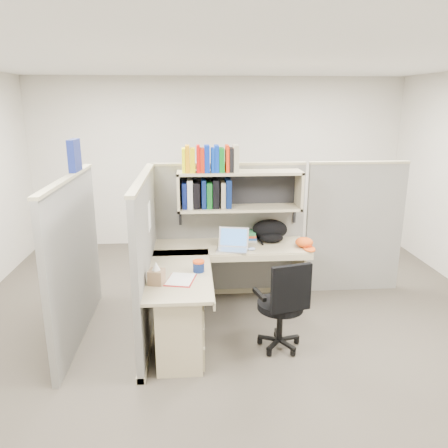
{
  "coord_description": "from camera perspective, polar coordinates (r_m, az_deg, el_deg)",
  "views": [
    {
      "loc": [
        -0.43,
        -4.12,
        2.3
      ],
      "look_at": [
        -0.11,
        0.25,
        1.08
      ],
      "focal_mm": 35.0,
      "sensor_mm": 36.0,
      "label": 1
    }
  ],
  "objects": [
    {
      "name": "snack_canister",
      "position": [
        4.21,
        -3.34,
        -5.49
      ],
      "size": [
        0.11,
        0.11,
        0.11
      ],
      "color": "#0E1F52",
      "rests_on": "desk"
    },
    {
      "name": "room_shell",
      "position": [
        4.2,
        1.74,
        6.28
      ],
      "size": [
        6.0,
        6.0,
        6.0
      ],
      "color": "beige",
      "rests_on": "ground"
    },
    {
      "name": "mouse",
      "position": [
        4.81,
        3.63,
        -3.26
      ],
      "size": [
        0.1,
        0.08,
        0.03
      ],
      "primitive_type": "ellipsoid",
      "rotation": [
        0.0,
        0.0,
        0.28
      ],
      "color": "#8EA0CA",
      "rests_on": "desk"
    },
    {
      "name": "tissue_box",
      "position": [
        3.96,
        -8.84,
        -6.32
      ],
      "size": [
        0.16,
        0.16,
        0.21
      ],
      "primitive_type": null,
      "rotation": [
        0.0,
        0.0,
        -0.24
      ],
      "color": "#917152",
      "rests_on": "desk"
    },
    {
      "name": "desk",
      "position": [
        4.27,
        -3.54,
        -10.3
      ],
      "size": [
        1.74,
        1.75,
        0.73
      ],
      "color": "tan",
      "rests_on": "ground"
    },
    {
      "name": "ground",
      "position": [
        4.74,
        1.57,
        -13.43
      ],
      "size": [
        6.0,
        6.0,
        0.0
      ],
      "primitive_type": "plane",
      "color": "#363029",
      "rests_on": "ground"
    },
    {
      "name": "loose_paper",
      "position": [
        4.07,
        -5.69,
        -7.17
      ],
      "size": [
        0.28,
        0.34,
        0.0
      ],
      "primitive_type": null,
      "rotation": [
        0.0,
        0.0,
        -0.22
      ],
      "color": "silver",
      "rests_on": "desk"
    },
    {
      "name": "book_stack",
      "position": [
        5.16,
        3.39,
        -1.55
      ],
      "size": [
        0.17,
        0.22,
        0.1
      ],
      "primitive_type": null,
      "rotation": [
        0.0,
        0.0,
        -0.05
      ],
      "color": "slate",
      "rests_on": "desk"
    },
    {
      "name": "paper_cup",
      "position": [
        5.05,
        -0.01,
        -1.91
      ],
      "size": [
        0.09,
        0.09,
        0.1
      ],
      "primitive_type": "cylinder",
      "rotation": [
        0.0,
        0.0,
        -0.24
      ],
      "color": "silver",
      "rests_on": "desk"
    },
    {
      "name": "task_chair",
      "position": [
        4.26,
        7.56,
        -12.17
      ],
      "size": [
        0.52,
        0.48,
        0.92
      ],
      "color": "black",
      "rests_on": "ground"
    },
    {
      "name": "cubicle",
      "position": [
        4.78,
        -3.27,
        -1.34
      ],
      "size": [
        3.79,
        1.84,
        1.95
      ],
      "color": "slate",
      "rests_on": "ground"
    },
    {
      "name": "laptop",
      "position": [
        4.77,
        1.1,
        -2.1
      ],
      "size": [
        0.4,
        0.4,
        0.24
      ],
      "primitive_type": null,
      "rotation": [
        0.0,
        0.0,
        -0.23
      ],
      "color": "silver",
      "rests_on": "desk"
    },
    {
      "name": "backpack",
      "position": [
        5.13,
        6.13,
        -0.9
      ],
      "size": [
        0.48,
        0.41,
        0.24
      ],
      "primitive_type": null,
      "rotation": [
        0.0,
        0.0,
        -0.24
      ],
      "color": "black",
      "rests_on": "desk"
    },
    {
      "name": "orange_cap",
      "position": [
        4.98,
        10.43,
        -2.37
      ],
      "size": [
        0.26,
        0.28,
        0.11
      ],
      "primitive_type": null,
      "rotation": [
        0.0,
        0.0,
        0.33
      ],
      "color": "#CE4911",
      "rests_on": "desk"
    }
  ]
}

